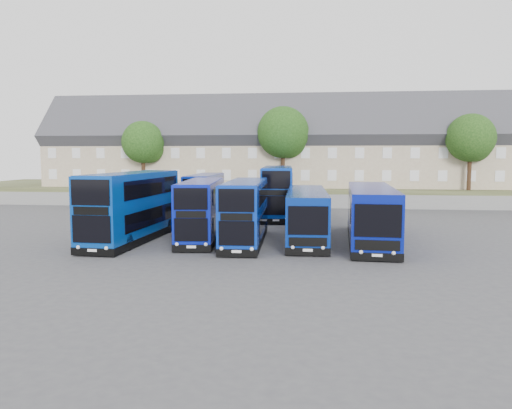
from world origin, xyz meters
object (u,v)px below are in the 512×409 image
Objects in this scene: tree_west at (144,144)px; tree_east at (472,140)px; dd_front_mid at (201,211)px; dd_front_left at (133,208)px; tree_far at (505,139)px; tree_mid at (284,134)px; coach_east_a at (306,215)px.

tree_east reaches higher than tree_west.
tree_west is (-11.59, 22.55, 5.09)m from dd_front_mid.
dd_front_left is at bearing -73.21° from tree_west.
tree_east is at bearing 0.00° from tree_west.
tree_east is at bearing 42.38° from dd_front_left.
tree_mid is at bearing -165.96° from tree_far.
dd_front_mid is 1.18× the size of tree_far.
tree_west is at bearing -170.54° from tree_far.
dd_front_mid is 0.83× the size of coach_east_a.
dd_front_mid is at bearing -62.80° from tree_west.
tree_mid reaches higher than tree_east.
dd_front_left is at bearing -172.36° from coach_east_a.
tree_east is (20.00, -0.50, -0.68)m from tree_mid.
coach_east_a is at bearing -128.55° from tree_east.
coach_east_a is 37.45m from tree_far.
dd_front_mid is at bearing -100.84° from tree_mid.
tree_west is at bearing -178.21° from tree_mid.
tree_east is 0.94× the size of tree_far.
tree_far reaches higher than dd_front_left.
tree_east is (17.29, 21.69, 5.74)m from coach_east_a.
coach_east_a is at bearing 12.15° from dd_front_left.
tree_far is (42.00, 7.00, 0.68)m from tree_west.
dd_front_left reaches higher than dd_front_mid.
tree_far is at bearing 9.46° from tree_west.
tree_west is 42.58m from tree_far.
tree_far is (23.29, 28.69, 6.08)m from coach_east_a.
tree_east is (36.00, 0.00, 0.34)m from tree_west.
tree_west reaches higher than dd_front_left.
tree_west is 36.00m from tree_east.
dd_front_left is 26.27m from tree_mid.
dd_front_mid is at bearing -135.83° from tree_far.
tree_mid reaches higher than coach_east_a.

